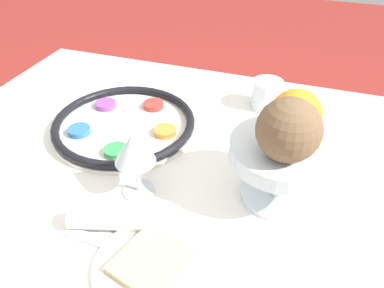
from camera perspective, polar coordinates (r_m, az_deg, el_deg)
dining_table at (r=1.06m, az=-2.12°, el=-18.54°), size 1.22×0.95×0.70m
seder_plate at (r=0.92m, az=-10.27°, el=3.04°), size 0.34×0.34×0.03m
wine_glass at (r=0.69m, az=-8.81°, el=-0.88°), size 0.08×0.08×0.14m
fruit_stand at (r=0.69m, az=13.69°, el=-2.00°), size 0.20×0.20×0.13m
orange_fruit at (r=0.67m, az=15.50°, el=4.30°), size 0.09×0.09×0.09m
coconut at (r=0.62m, az=14.53°, el=2.09°), size 0.11×0.11×0.11m
bread_plate at (r=0.63m, az=-6.15°, el=-17.91°), size 0.19×0.19×0.02m
napkin_roll at (r=0.68m, az=-12.43°, el=-11.15°), size 0.15×0.08×0.04m
cup_near at (r=1.00m, az=11.33°, el=7.44°), size 0.08×0.08×0.07m
spoon at (r=0.67m, az=-12.49°, el=-14.84°), size 0.17×0.03×0.01m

